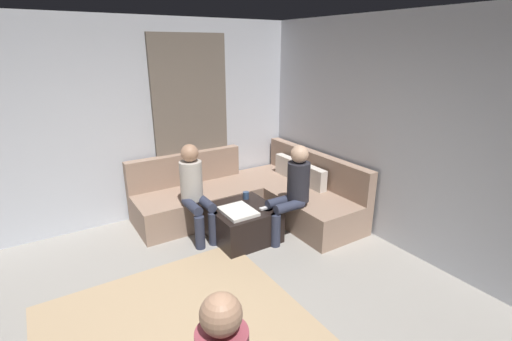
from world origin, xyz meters
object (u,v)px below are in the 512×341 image
Objects in this scene: game_remote at (265,208)px; person_on_couch_side at (195,188)px; ottoman at (243,223)px; sectional_couch at (254,196)px; coffee_mug at (246,195)px; person_on_couch_back at (292,189)px.

person_on_couch_side reaches higher than game_remote.
game_remote reaches higher than ottoman.
coffee_mug is (0.29, -0.30, 0.19)m from sectional_couch.
coffee_mug is at bearing 167.69° from person_on_couch_side.
sectional_couch is 3.36× the size of ottoman.
person_on_couch_side reaches higher than ottoman.
coffee_mug is at bearing -46.30° from sectional_couch.
person_on_couch_side is at bearing -81.23° from sectional_couch.
coffee_mug is 0.66m from person_on_couch_back.
person_on_couch_back reaches higher than ottoman.
ottoman is at bearing -43.47° from sectional_couch.
sectional_couch is 0.75m from game_remote.
ottoman is at bearing 61.32° from person_on_couch_back.
game_remote is (0.69, -0.26, 0.15)m from sectional_couch.
person_on_couch_back reaches higher than coffee_mug.
person_on_couch_side is at bearing 57.00° from person_on_couch_back.
sectional_couch is at bearing 159.08° from game_remote.
game_remote is at bearing -20.92° from sectional_couch.
game_remote is at bearing 141.96° from person_on_couch_side.
person_on_couch_side is at bearing -128.04° from game_remote.
coffee_mug is 0.70m from person_on_couch_side.
sectional_couch is 2.12× the size of person_on_couch_back.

